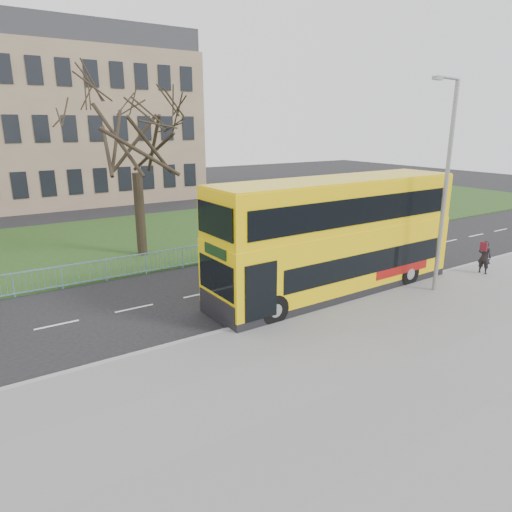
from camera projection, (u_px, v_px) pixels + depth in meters
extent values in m
plane|color=black|center=(287.00, 298.00, 19.91)|extent=(120.00, 120.00, 0.00)
cube|color=slate|center=(414.00, 362.00, 14.44)|extent=(80.00, 10.50, 0.12)
cube|color=gray|center=(310.00, 308.00, 18.64)|extent=(80.00, 0.20, 0.14)
cube|color=#203914|center=(164.00, 234.00, 31.45)|extent=(80.00, 15.40, 0.08)
cube|color=#7E6650|center=(29.00, 128.00, 43.65)|extent=(30.00, 15.00, 14.00)
cube|color=yellow|center=(335.00, 259.00, 20.24)|extent=(12.09, 3.12, 2.23)
cube|color=yellow|center=(336.00, 231.00, 19.88)|extent=(12.09, 3.12, 0.39)
cube|color=yellow|center=(338.00, 203.00, 19.55)|extent=(12.03, 3.06, 2.01)
cube|color=black|center=(370.00, 263.00, 19.43)|extent=(9.28, 0.23, 0.97)
cube|color=black|center=(362.00, 211.00, 18.44)|extent=(11.07, 0.27, 1.09)
cylinder|color=black|center=(274.00, 309.00, 17.16)|extent=(1.20, 0.35, 1.19)
cylinder|color=black|center=(408.00, 273.00, 21.34)|extent=(1.20, 0.35, 1.19)
imported|color=black|center=(484.00, 257.00, 22.69)|extent=(0.52, 0.68, 1.68)
cylinder|color=gray|center=(445.00, 191.00, 19.35)|extent=(0.18, 0.18, 8.91)
cylinder|color=gray|center=(448.00, 78.00, 17.63)|extent=(1.56, 0.32, 0.11)
cube|color=gray|center=(438.00, 78.00, 17.16)|extent=(0.52, 0.27, 0.13)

